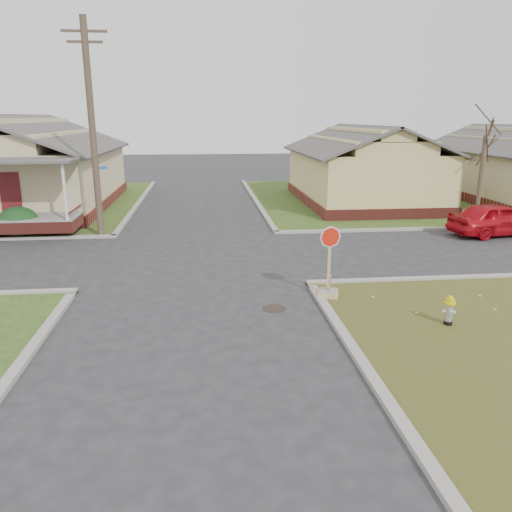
{
  "coord_description": "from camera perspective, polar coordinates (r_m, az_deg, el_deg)",
  "views": [
    {
      "loc": [
        0.35,
        -13.22,
        5.08
      ],
      "look_at": [
        1.86,
        1.0,
        1.1
      ],
      "focal_mm": 35.0,
      "sensor_mm": 36.0,
      "label": 1
    }
  ],
  "objects": [
    {
      "name": "stop_sign",
      "position": [
        14.62,
        8.28,
        -2.87
      ],
      "size": [
        0.59,
        0.58,
        2.09
      ],
      "rotation": [
        0.0,
        0.0,
        -0.22
      ],
      "color": "tan",
      "rests_on": "ground"
    },
    {
      "name": "curbs",
      "position": [
        18.92,
        -6.88,
        -0.14
      ],
      "size": [
        80.0,
        40.0,
        0.12
      ],
      "primitive_type": null,
      "color": "gray",
      "rests_on": "ground"
    },
    {
      "name": "corner_house",
      "position": [
        31.76,
        -25.38,
        9.03
      ],
      "size": [
        10.1,
        15.5,
        5.3
      ],
      "color": "maroon",
      "rests_on": "ground"
    },
    {
      "name": "manhole",
      "position": [
        13.82,
        2.09,
        -6.0
      ],
      "size": [
        0.64,
        0.64,
        0.01
      ],
      "primitive_type": "cylinder",
      "color": "black",
      "rests_on": "ground"
    },
    {
      "name": "utility_pole",
      "position": [
        22.58,
        -18.21,
        13.75
      ],
      "size": [
        1.8,
        0.28,
        9.0
      ],
      "color": "#4A362A",
      "rests_on": "ground"
    },
    {
      "name": "hedge_right",
      "position": [
        24.28,
        -25.51,
        3.54
      ],
      "size": [
        1.59,
        1.31,
        1.22
      ],
      "primitive_type": "ellipsoid",
      "color": "#143716",
      "rests_on": "verge_far_left"
    },
    {
      "name": "ground",
      "position": [
        14.16,
        -7.09,
        -5.59
      ],
      "size": [
        120.0,
        120.0,
        0.0
      ],
      "primitive_type": "plane",
      "color": "#28282A",
      "rests_on": "ground"
    },
    {
      "name": "fire_hydrant",
      "position": [
        13.43,
        21.23,
        -5.62
      ],
      "size": [
        0.29,
        0.29,
        0.77
      ],
      "rotation": [
        0.0,
        0.0,
        -0.41
      ],
      "color": "black",
      "rests_on": "ground"
    },
    {
      "name": "side_house_yellow",
      "position": [
        31.38,
        12.07,
        9.94
      ],
      "size": [
        7.6,
        11.6,
        4.7
      ],
      "color": "maroon",
      "rests_on": "ground"
    },
    {
      "name": "red_sedan",
      "position": [
        24.6,
        25.8,
        3.82
      ],
      "size": [
        4.49,
        2.37,
        1.46
      ],
      "primitive_type": "imported",
      "rotation": [
        0.0,
        0.0,
        1.73
      ],
      "color": "#B90D17",
      "rests_on": "ground"
    },
    {
      "name": "tree_mid_right",
      "position": [
        27.26,
        24.29,
        8.03
      ],
      "size": [
        0.22,
        0.22,
        4.2
      ],
      "primitive_type": "cylinder",
      "color": "#4A362A",
      "rests_on": "verge_far_right"
    }
  ]
}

